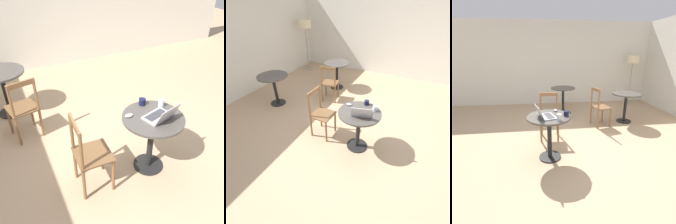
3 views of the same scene
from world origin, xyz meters
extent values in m
plane|color=tan|center=(0.00, 0.00, 0.00)|extent=(16.00, 16.00, 0.00)
cube|color=silver|center=(0.00, 3.23, 1.35)|extent=(9.40, 0.06, 2.70)
cylinder|color=black|center=(-0.44, -0.25, 0.01)|extent=(0.37, 0.37, 0.02)
cylinder|color=black|center=(-0.44, -0.25, 0.37)|extent=(0.07, 0.07, 0.71)
cylinder|color=#4C4742|center=(-0.44, -0.25, 0.74)|extent=(0.71, 0.71, 0.03)
cylinder|color=black|center=(1.57, 1.18, 0.01)|extent=(0.37, 0.37, 0.02)
cylinder|color=black|center=(1.57, 1.18, 0.37)|extent=(0.07, 0.07, 0.71)
cylinder|color=#4C4742|center=(1.57, 1.18, 0.74)|extent=(0.71, 0.71, 0.03)
cylinder|color=black|center=(0.07, 2.12, 0.01)|extent=(0.37, 0.37, 0.02)
cylinder|color=black|center=(0.07, 2.12, 0.37)|extent=(0.07, 0.07, 0.71)
cylinder|color=#4C4742|center=(0.07, 2.12, 0.74)|extent=(0.71, 0.71, 0.03)
cylinder|color=brown|center=(-0.25, 0.30, 0.23)|extent=(0.04, 0.04, 0.46)
cylinder|color=brown|center=(-0.58, 0.31, 0.23)|extent=(0.04, 0.04, 0.46)
cylinder|color=brown|center=(-0.23, 0.63, 0.23)|extent=(0.04, 0.04, 0.46)
cylinder|color=brown|center=(-0.57, 0.65, 0.23)|extent=(0.04, 0.04, 0.46)
cube|color=brown|center=(-0.41, 0.47, 0.47)|extent=(0.40, 0.40, 0.02)
cylinder|color=brown|center=(-0.23, 0.63, 0.71)|extent=(0.04, 0.04, 0.46)
cylinder|color=brown|center=(-0.57, 0.65, 0.71)|extent=(0.04, 0.04, 0.46)
cube|color=brown|center=(-0.40, 0.64, 0.90)|extent=(0.37, 0.04, 0.07)
cylinder|color=brown|center=(0.99, 1.22, 0.23)|extent=(0.04, 0.04, 0.46)
cylinder|color=brown|center=(1.07, 0.89, 0.23)|extent=(0.04, 0.04, 0.46)
cylinder|color=brown|center=(0.66, 1.14, 0.23)|extent=(0.04, 0.04, 0.46)
cylinder|color=brown|center=(0.74, 0.81, 0.23)|extent=(0.04, 0.04, 0.46)
cube|color=brown|center=(0.86, 1.02, 0.47)|extent=(0.46, 0.46, 0.02)
cylinder|color=brown|center=(0.66, 1.14, 0.71)|extent=(0.04, 0.04, 0.46)
cylinder|color=brown|center=(0.74, 0.81, 0.71)|extent=(0.04, 0.04, 0.46)
cube|color=brown|center=(0.70, 0.98, 0.90)|extent=(0.11, 0.36, 0.07)
cylinder|color=#9E937F|center=(2.51, 2.83, 0.01)|extent=(0.31, 0.31, 0.02)
cylinder|color=#9E937F|center=(2.51, 2.83, 0.71)|extent=(0.02, 0.02, 1.39)
cylinder|color=beige|center=(2.51, 2.83, 1.51)|extent=(0.39, 0.39, 0.24)
cube|color=#B7B7BC|center=(-0.46, -0.29, 0.76)|extent=(0.28, 0.37, 0.02)
cube|color=#38383D|center=(-0.44, -0.29, 0.78)|extent=(0.18, 0.29, 0.00)
cube|color=#B7B7BC|center=(-0.59, -0.33, 0.87)|extent=(0.17, 0.33, 0.19)
cube|color=black|center=(-0.58, -0.33, 0.87)|extent=(0.15, 0.30, 0.17)
ellipsoid|color=#B7B7BC|center=(-0.31, -0.01, 0.77)|extent=(0.06, 0.10, 0.03)
cylinder|color=#141938|center=(-0.16, -0.27, 0.80)|extent=(0.08, 0.08, 0.08)
torus|color=#141938|center=(-0.11, -0.27, 0.80)|extent=(0.05, 0.01, 0.05)
cylinder|color=silver|center=(-0.29, -0.45, 0.80)|extent=(0.07, 0.07, 0.10)
camera|label=1|loc=(-2.28, 1.14, 2.36)|focal=40.00mm
camera|label=2|loc=(-2.67, -0.98, 2.35)|focal=28.00mm
camera|label=3|loc=(-0.53, -2.87, 1.71)|focal=28.00mm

